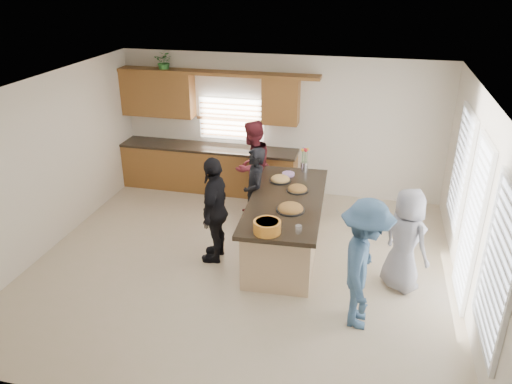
% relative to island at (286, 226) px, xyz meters
% --- Properties ---
extents(floor, '(6.50, 6.50, 0.00)m').
position_rel_island_xyz_m(floor, '(-0.58, -0.59, -0.45)').
color(floor, '#CBB397').
rests_on(floor, ground).
extents(room_shell, '(6.52, 6.02, 2.81)m').
position_rel_island_xyz_m(room_shell, '(-0.58, -0.59, 1.45)').
color(room_shell, silver).
rests_on(room_shell, ground).
extents(back_cabinetry, '(4.08, 0.66, 2.46)m').
position_rel_island_xyz_m(back_cabinetry, '(-2.05, 2.14, 0.46)').
color(back_cabinetry, brown).
rests_on(back_cabinetry, ground).
extents(right_wall_glazing, '(0.06, 4.00, 2.25)m').
position_rel_island_xyz_m(right_wall_glazing, '(2.64, -0.72, 0.89)').
color(right_wall_glazing, white).
rests_on(right_wall_glazing, ground).
extents(island, '(1.28, 2.75, 0.95)m').
position_rel_island_xyz_m(island, '(0.00, 0.00, 0.00)').
color(island, tan).
rests_on(island, ground).
extents(platter_front, '(0.44, 0.44, 0.18)m').
position_rel_island_xyz_m(platter_front, '(0.13, -0.41, 0.53)').
color(platter_front, black).
rests_on(platter_front, island).
extents(platter_mid, '(0.36, 0.36, 0.15)m').
position_rel_island_xyz_m(platter_mid, '(0.12, 0.34, 0.52)').
color(platter_mid, black).
rests_on(platter_mid, island).
extents(platter_back, '(0.37, 0.37, 0.15)m').
position_rel_island_xyz_m(platter_back, '(-0.23, 0.67, 0.52)').
color(platter_back, black).
rests_on(platter_back, island).
extents(salad_bowl, '(0.39, 0.39, 0.17)m').
position_rel_island_xyz_m(salad_bowl, '(-0.07, -1.15, 0.59)').
color(salad_bowl, orange).
rests_on(salad_bowl, island).
extents(clear_cup, '(0.09, 0.09, 0.11)m').
position_rel_island_xyz_m(clear_cup, '(0.36, -1.06, 0.56)').
color(clear_cup, white).
rests_on(clear_cup, island).
extents(plate_stack, '(0.22, 0.22, 0.05)m').
position_rel_island_xyz_m(plate_stack, '(-0.14, 0.96, 0.52)').
color(plate_stack, '#CD9CE4').
rests_on(plate_stack, island).
extents(flower_vase, '(0.14, 0.14, 0.44)m').
position_rel_island_xyz_m(flower_vase, '(0.10, 1.21, 0.72)').
color(flower_vase, silver).
rests_on(flower_vase, island).
extents(potted_plant, '(0.36, 0.31, 0.40)m').
position_rel_island_xyz_m(potted_plant, '(-2.89, 2.23, 2.15)').
color(potted_plant, '#307930').
rests_on(potted_plant, back_cabinetry).
extents(woman_left_back, '(0.59, 0.70, 1.63)m').
position_rel_island_xyz_m(woman_left_back, '(-0.60, 0.34, 0.36)').
color(woman_left_back, black).
rests_on(woman_left_back, ground).
extents(woman_left_mid, '(0.96, 1.05, 1.76)m').
position_rel_island_xyz_m(woman_left_mid, '(-0.91, 1.40, 0.43)').
color(woman_left_mid, maroon).
rests_on(woman_left_mid, ground).
extents(woman_left_front, '(0.47, 1.03, 1.73)m').
position_rel_island_xyz_m(woman_left_front, '(-1.04, -0.48, 0.41)').
color(woman_left_front, black).
rests_on(woman_left_front, ground).
extents(woman_right_back, '(0.69, 1.17, 1.78)m').
position_rel_island_xyz_m(woman_right_back, '(1.28, -1.58, 0.44)').
color(woman_right_back, '#3B5C81').
rests_on(woman_right_back, ground).
extents(woman_right_front, '(0.89, 0.89, 1.56)m').
position_rel_island_xyz_m(woman_right_front, '(1.83, -0.62, 0.33)').
color(woman_right_front, gray).
rests_on(woman_right_front, ground).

